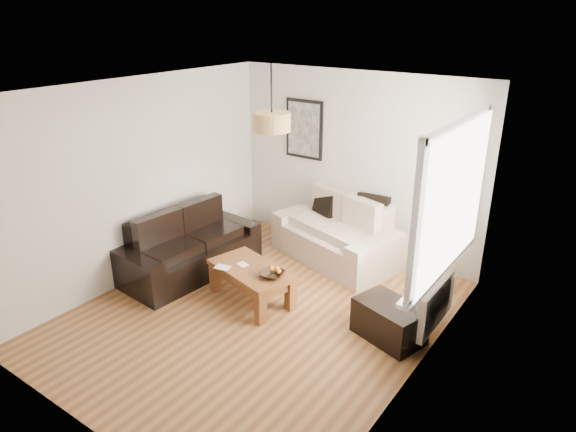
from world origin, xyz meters
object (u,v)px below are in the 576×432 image
Objects in this scene: coffee_table at (252,284)px; loveseat_cream at (336,231)px; sofa_leather at (189,244)px; ottoman at (389,321)px.

loveseat_cream is at bearing 80.16° from coffee_table.
sofa_leather is at bearing -118.13° from loveseat_cream.
sofa_leather is 2.89m from ottoman.
loveseat_cream reaches higher than sofa_leather.
coffee_table is (-0.27, -1.57, -0.22)m from loveseat_cream.
loveseat_cream is 1.64× the size of coffee_table.
loveseat_cream reaches higher than ottoman.
sofa_leather is 1.18m from coffee_table.
sofa_leather is 1.74× the size of coffee_table.
loveseat_cream is at bearing -39.47° from sofa_leather.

